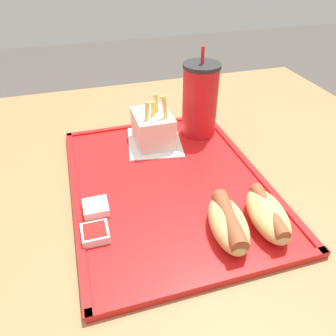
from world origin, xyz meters
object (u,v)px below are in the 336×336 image
object	(u,v)px
sauce_cup_mayo	(96,207)
hot_dog_far	(268,214)
fries_carton	(153,128)
sauce_cup_ketchup	(95,233)
soda_cup	(200,100)
hot_dog_near	(228,223)

from	to	relation	value
sauce_cup_mayo	hot_dog_far	bearing A→B (deg)	66.77
fries_carton	sauce_cup_ketchup	bearing A→B (deg)	-32.53
soda_cup	fries_carton	size ratio (longest dim) A/B	1.67
hot_dog_far	sauce_cup_mayo	world-z (taller)	hot_dog_far
hot_dog_far	fries_carton	size ratio (longest dim) A/B	1.08
soda_cup	sauce_cup_mayo	size ratio (longest dim) A/B	4.76
hot_dog_near	hot_dog_far	bearing A→B (deg)	90.00
sauce_cup_ketchup	hot_dog_far	bearing A→B (deg)	78.90
hot_dog_far	sauce_cup_ketchup	distance (m)	0.27
hot_dog_far	hot_dog_near	bearing A→B (deg)	-90.00
hot_dog_near	sauce_cup_mayo	bearing A→B (deg)	-120.22
soda_cup	hot_dog_far	xyz separation A→B (m)	(0.31, -0.00, -0.06)
hot_dog_far	hot_dog_near	xyz separation A→B (m)	(0.00, -0.07, 0.00)
hot_dog_near	fries_carton	size ratio (longest dim) A/B	1.09
hot_dog_near	fries_carton	distance (m)	0.30
soda_cup	sauce_cup_ketchup	size ratio (longest dim) A/B	4.76
soda_cup	sauce_cup_mayo	world-z (taller)	soda_cup
fries_carton	sauce_cup_ketchup	size ratio (longest dim) A/B	2.85
hot_dog_far	hot_dog_near	world-z (taller)	hot_dog_near
hot_dog_near	sauce_cup_mayo	distance (m)	0.22
hot_dog_near	sauce_cup_ketchup	distance (m)	0.20
hot_dog_far	hot_dog_near	distance (m)	0.07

